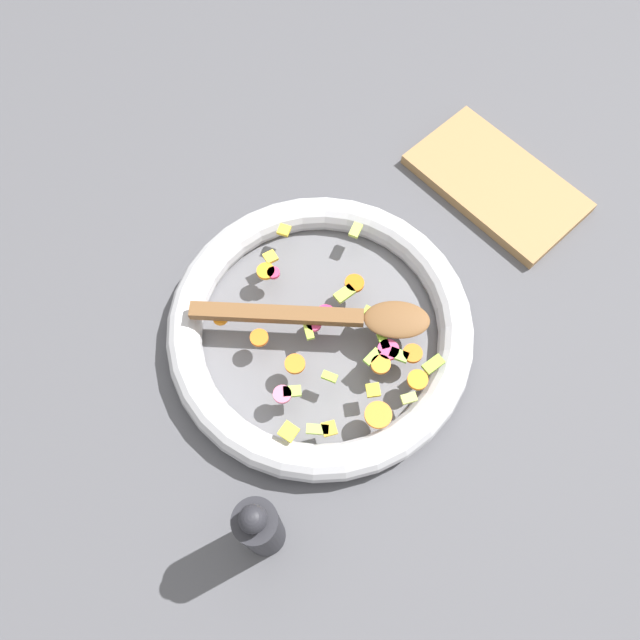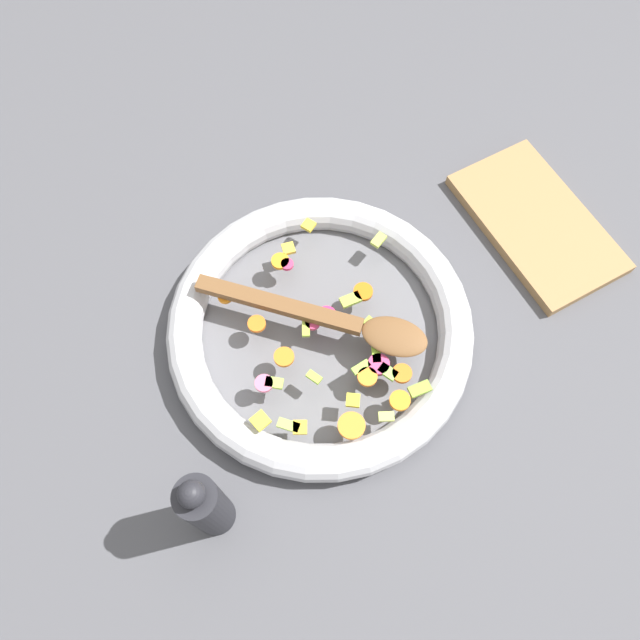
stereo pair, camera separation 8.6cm
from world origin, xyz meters
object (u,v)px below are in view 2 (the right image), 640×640
Objects in this scene: skillet at (320,328)px; wooden_spoon at (335,320)px; pepper_mill at (206,506)px; cutting_board at (537,223)px.

skillet is 1.67× the size of wooden_spoon.
skillet is 2.32× the size of pepper_mill.
pepper_mill reaches higher than cutting_board.
wooden_spoon reaches higher than skillet.
pepper_mill is at bearing 119.50° from wooden_spoon.
cutting_board is (-0.00, -0.39, -0.01)m from skillet.
pepper_mill is at bearing 123.61° from skillet.
wooden_spoon is 0.95× the size of cutting_board.
pepper_mill reaches higher than wooden_spoon.
cutting_board is (0.16, -0.62, -0.08)m from pepper_mill.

